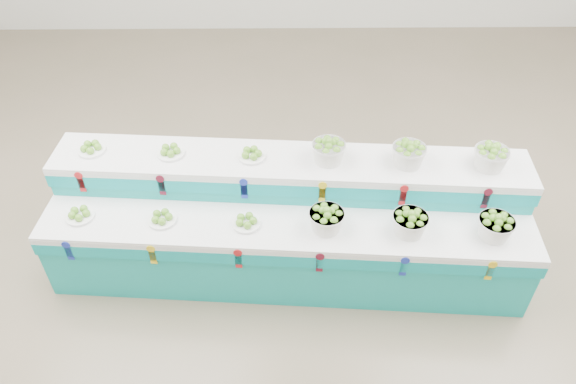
# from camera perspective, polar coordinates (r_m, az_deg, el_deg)

# --- Properties ---
(ground) EXTENTS (10.00, 10.00, 0.00)m
(ground) POSITION_cam_1_polar(r_m,az_deg,el_deg) (5.20, 4.51, -7.22)
(ground) COLOR #736750
(ground) RESTS_ON ground
(display_stand) EXTENTS (4.19, 1.36, 1.02)m
(display_stand) POSITION_cam_1_polar(r_m,az_deg,el_deg) (4.82, -0.00, -3.21)
(display_stand) COLOR #17A39F
(display_stand) RESTS_ON ground
(plate_lower_left) EXTENTS (0.26, 0.26, 0.09)m
(plate_lower_left) POSITION_cam_1_polar(r_m,az_deg,el_deg) (4.85, -20.87, -2.10)
(plate_lower_left) COLOR white
(plate_lower_left) RESTS_ON display_stand
(plate_lower_mid) EXTENTS (0.26, 0.26, 0.09)m
(plate_lower_mid) POSITION_cam_1_polar(r_m,az_deg,el_deg) (4.62, -12.99, -2.55)
(plate_lower_mid) COLOR white
(plate_lower_mid) RESTS_ON display_stand
(plate_lower_right) EXTENTS (0.26, 0.26, 0.09)m
(plate_lower_right) POSITION_cam_1_polar(r_m,az_deg,el_deg) (4.49, -4.37, -3.00)
(plate_lower_right) COLOR white
(plate_lower_right) RESTS_ON display_stand
(basket_lower_left) EXTENTS (0.31, 0.31, 0.21)m
(basket_lower_left) POSITION_cam_1_polar(r_m,az_deg,el_deg) (4.41, 4.01, -2.81)
(basket_lower_left) COLOR silver
(basket_lower_left) RESTS_ON display_stand
(basket_lower_mid) EXTENTS (0.31, 0.31, 0.21)m
(basket_lower_mid) POSITION_cam_1_polar(r_m,az_deg,el_deg) (4.48, 12.55, -3.12)
(basket_lower_mid) COLOR silver
(basket_lower_mid) RESTS_ON display_stand
(basket_lower_right) EXTENTS (0.31, 0.31, 0.21)m
(basket_lower_right) POSITION_cam_1_polar(r_m,az_deg,el_deg) (4.64, 20.76, -3.35)
(basket_lower_right) COLOR silver
(basket_lower_right) RESTS_ON display_stand
(plate_upper_left) EXTENTS (0.26, 0.26, 0.09)m
(plate_upper_left) POSITION_cam_1_polar(r_m,az_deg,el_deg) (5.02, -19.79, 4.39)
(plate_upper_left) COLOR white
(plate_upper_left) RESTS_ON display_stand
(plate_upper_mid) EXTENTS (0.26, 0.26, 0.09)m
(plate_upper_mid) POSITION_cam_1_polar(r_m,az_deg,el_deg) (4.80, -12.14, 4.26)
(plate_upper_mid) COLOR white
(plate_upper_mid) RESTS_ON display_stand
(plate_upper_right) EXTENTS (0.26, 0.26, 0.09)m
(plate_upper_right) POSITION_cam_1_polar(r_m,az_deg,el_deg) (4.67, -3.82, 4.03)
(plate_upper_right) COLOR white
(plate_upper_right) RESTS_ON display_stand
(basket_upper_left) EXTENTS (0.31, 0.31, 0.21)m
(basket_upper_left) POSITION_cam_1_polar(r_m,az_deg,el_deg) (4.60, 4.25, 4.31)
(basket_upper_left) COLOR silver
(basket_upper_left) RESTS_ON display_stand
(basket_upper_mid) EXTENTS (0.31, 0.31, 0.21)m
(basket_upper_mid) POSITION_cam_1_polar(r_m,az_deg,el_deg) (4.67, 12.44, 3.92)
(basket_upper_mid) COLOR silver
(basket_upper_mid) RESTS_ON display_stand
(basket_upper_right) EXTENTS (0.31, 0.31, 0.21)m
(basket_upper_right) POSITION_cam_1_polar(r_m,az_deg,el_deg) (4.83, 20.35, 3.46)
(basket_upper_right) COLOR silver
(basket_upper_right) RESTS_ON display_stand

